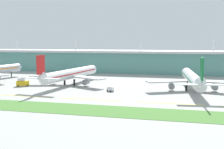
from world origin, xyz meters
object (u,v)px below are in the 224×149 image
airliner_near_middle (71,74)px  airliner_far_middle (193,78)px  fuel_truck (22,82)px  baggage_cart (110,89)px

airliner_near_middle → airliner_far_middle: size_ratio=1.02×
airliner_near_middle → fuel_truck: airliner_near_middle is taller
airliner_near_middle → baggage_cart: airliner_near_middle is taller
airliner_far_middle → fuel_truck: 94.65m
airliner_far_middle → airliner_near_middle: bearing=176.5°
fuel_truck → baggage_cart: bearing=-5.2°
baggage_cart → fuel_truck: bearing=174.8°
airliner_near_middle → baggage_cart: bearing=-31.1°
airliner_far_middle → baggage_cart: bearing=-162.1°
fuel_truck → airliner_near_middle: bearing=27.0°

